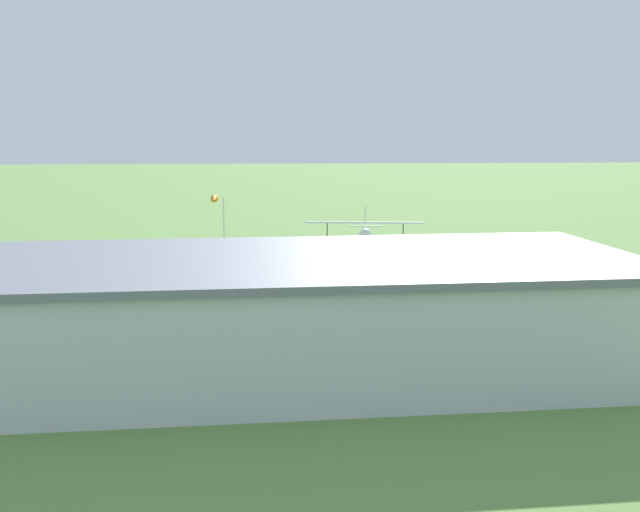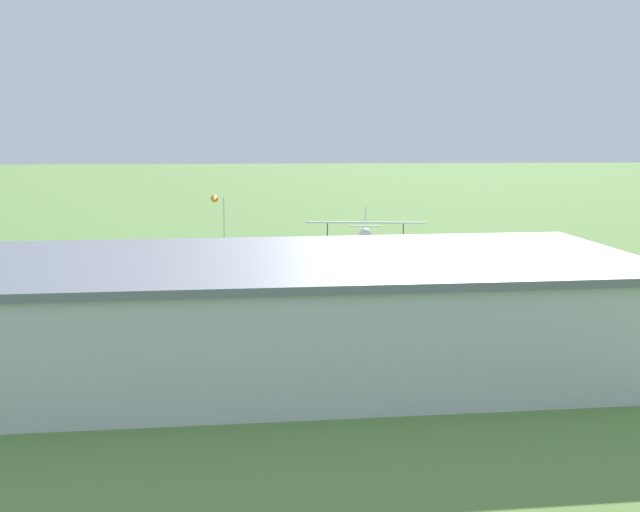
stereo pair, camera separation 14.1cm
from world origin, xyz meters
The scene contains 8 objects.
ground_plane centered at (0.00, 0.00, 0.00)m, with size 400.00×400.00×0.00m, color #608C42.
hangar centered at (0.24, 31.06, 2.69)m, with size 39.85×17.16×5.36m.
biplane centered at (-9.88, 5.20, 3.20)m, with size 9.19×8.15×3.61m.
person_beside_truck centered at (-17.52, 13.87, 0.90)m, with size 0.53×0.53×1.78m.
person_by_parked_cars centered at (-17.57, 18.76, 0.81)m, with size 0.42×0.42×1.63m.
person_walking_on_apron centered at (-19.61, 17.98, 0.89)m, with size 0.52×0.52×1.76m.
person_at_fence_line centered at (-15.18, 15.53, 0.77)m, with size 0.45×0.45×1.57m.
windsock centered at (1.54, 4.46, 5.42)m, with size 1.08×1.31×6.16m.
Camera 2 is at (-1.43, 69.87, 11.30)m, focal length 47.93 mm.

